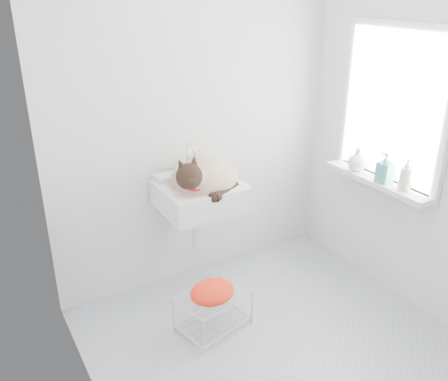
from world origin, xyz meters
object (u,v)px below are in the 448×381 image
cat (203,179)px  bottle_b (383,182)px  bottle_c (356,170)px  wire_rack (213,308)px  sink (200,184)px  bottle_a (403,190)px

cat → bottle_b: (1.10, -0.59, -0.04)m
bottle_b → bottle_c: bearing=90.0°
wire_rack → sink: bearing=71.3°
bottle_a → bottle_b: bottle_b is taller
bottle_a → wire_rack: bearing=164.4°
cat → bottle_a: size_ratio=2.97×
cat → bottle_b: cat is taller
bottle_b → sink: bearing=151.5°
sink → wire_rack: (-0.15, -0.43, -0.70)m
bottle_a → bottle_c: bearing=90.0°
cat → bottle_c: (1.10, -0.33, -0.04)m
bottle_a → bottle_b: (0.00, 0.18, 0.00)m
sink → bottle_b: (1.11, -0.60, 0.00)m
bottle_b → bottle_a: bearing=-90.0°
sink → wire_rack: size_ratio=1.29×
sink → bottle_b: bearing=-28.5°
sink → bottle_c: 1.17m
cat → bottle_a: bearing=-45.5°
bottle_a → bottle_c: 0.43m
sink → bottle_a: size_ratio=2.97×
cat → wire_rack: 0.86m
cat → bottle_b: 1.25m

